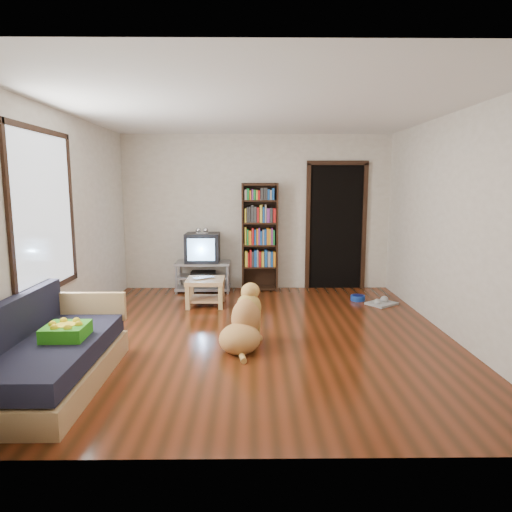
{
  "coord_description": "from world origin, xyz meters",
  "views": [
    {
      "loc": [
        -0.1,
        -5.24,
        1.78
      ],
      "look_at": [
        -0.04,
        0.33,
        0.9
      ],
      "focal_mm": 32.0,
      "sensor_mm": 36.0,
      "label": 1
    }
  ],
  "objects_px": {
    "laptop": "(205,278)",
    "grey_rag": "(382,303)",
    "sofa": "(51,358)",
    "green_cushion": "(66,331)",
    "dog_bowl": "(358,298)",
    "tv_stand": "(203,275)",
    "coffee_table": "(205,287)",
    "dog": "(244,324)",
    "bookshelf": "(260,231)",
    "crt_tv": "(203,247)"
  },
  "relations": [
    {
      "from": "laptop",
      "to": "grey_rag",
      "type": "xyz_separation_m",
      "value": [
        2.63,
        0.04,
        -0.4
      ]
    },
    {
      "from": "grey_rag",
      "to": "sofa",
      "type": "bearing_deg",
      "value": -143.73
    },
    {
      "from": "green_cushion",
      "to": "dog_bowl",
      "type": "bearing_deg",
      "value": 40.21
    },
    {
      "from": "tv_stand",
      "to": "laptop",
      "type": "bearing_deg",
      "value": -82.18
    },
    {
      "from": "tv_stand",
      "to": "coffee_table",
      "type": "distance_m",
      "value": 0.92
    },
    {
      "from": "sofa",
      "to": "dog",
      "type": "relative_size",
      "value": 2.08
    },
    {
      "from": "bookshelf",
      "to": "tv_stand",
      "type": "bearing_deg",
      "value": -174.37
    },
    {
      "from": "green_cushion",
      "to": "tv_stand",
      "type": "height_order",
      "value": "green_cushion"
    },
    {
      "from": "grey_rag",
      "to": "dog",
      "type": "xyz_separation_m",
      "value": [
        -2.03,
        -1.78,
        0.25
      ]
    },
    {
      "from": "tv_stand",
      "to": "dog",
      "type": "relative_size",
      "value": 1.04
    },
    {
      "from": "laptop",
      "to": "tv_stand",
      "type": "bearing_deg",
      "value": 64.85
    },
    {
      "from": "dog",
      "to": "laptop",
      "type": "bearing_deg",
      "value": 108.98
    },
    {
      "from": "dog_bowl",
      "to": "grey_rag",
      "type": "relative_size",
      "value": 0.55
    },
    {
      "from": "coffee_table",
      "to": "dog_bowl",
      "type": "bearing_deg",
      "value": 6.44
    },
    {
      "from": "bookshelf",
      "to": "sofa",
      "type": "height_order",
      "value": "bookshelf"
    },
    {
      "from": "grey_rag",
      "to": "tv_stand",
      "type": "relative_size",
      "value": 0.44
    },
    {
      "from": "tv_stand",
      "to": "coffee_table",
      "type": "relative_size",
      "value": 1.64
    },
    {
      "from": "tv_stand",
      "to": "sofa",
      "type": "relative_size",
      "value": 0.5
    },
    {
      "from": "tv_stand",
      "to": "coffee_table",
      "type": "xyz_separation_m",
      "value": [
        0.13,
        -0.91,
        0.01
      ]
    },
    {
      "from": "green_cushion",
      "to": "bookshelf",
      "type": "xyz_separation_m",
      "value": [
        1.8,
        3.66,
        0.52
      ]
    },
    {
      "from": "dog",
      "to": "sofa",
      "type": "bearing_deg",
      "value": -150.67
    },
    {
      "from": "laptop",
      "to": "bookshelf",
      "type": "bearing_deg",
      "value": 18.49
    },
    {
      "from": "crt_tv",
      "to": "laptop",
      "type": "bearing_deg",
      "value": -82.36
    },
    {
      "from": "crt_tv",
      "to": "bookshelf",
      "type": "height_order",
      "value": "bookshelf"
    },
    {
      "from": "dog_bowl",
      "to": "tv_stand",
      "type": "relative_size",
      "value": 0.24
    },
    {
      "from": "green_cushion",
      "to": "bookshelf",
      "type": "relative_size",
      "value": 0.2
    },
    {
      "from": "coffee_table",
      "to": "dog",
      "type": "relative_size",
      "value": 0.64
    },
    {
      "from": "sofa",
      "to": "coffee_table",
      "type": "relative_size",
      "value": 3.27
    },
    {
      "from": "green_cushion",
      "to": "dog_bowl",
      "type": "relative_size",
      "value": 1.64
    },
    {
      "from": "dog_bowl",
      "to": "coffee_table",
      "type": "xyz_separation_m",
      "value": [
        -2.33,
        -0.26,
        0.24
      ]
    },
    {
      "from": "laptop",
      "to": "sofa",
      "type": "relative_size",
      "value": 0.18
    },
    {
      "from": "tv_stand",
      "to": "sofa",
      "type": "bearing_deg",
      "value": -105.02
    },
    {
      "from": "sofa",
      "to": "coffee_table",
      "type": "height_order",
      "value": "sofa"
    },
    {
      "from": "green_cushion",
      "to": "sofa",
      "type": "bearing_deg",
      "value": -152.42
    },
    {
      "from": "crt_tv",
      "to": "sofa",
      "type": "relative_size",
      "value": 0.32
    },
    {
      "from": "green_cushion",
      "to": "dog",
      "type": "bearing_deg",
      "value": 28.15
    },
    {
      "from": "laptop",
      "to": "grey_rag",
      "type": "height_order",
      "value": "laptop"
    },
    {
      "from": "tv_stand",
      "to": "dog_bowl",
      "type": "bearing_deg",
      "value": -14.7
    },
    {
      "from": "laptop",
      "to": "dog",
      "type": "xyz_separation_m",
      "value": [
        0.6,
        -1.74,
        -0.15
      ]
    },
    {
      "from": "bookshelf",
      "to": "grey_rag",
      "type": "bearing_deg",
      "value": -28.69
    },
    {
      "from": "grey_rag",
      "to": "laptop",
      "type": "bearing_deg",
      "value": -179.07
    },
    {
      "from": "coffee_table",
      "to": "dog",
      "type": "height_order",
      "value": "dog"
    },
    {
      "from": "tv_stand",
      "to": "sofa",
      "type": "xyz_separation_m",
      "value": [
        -0.97,
        -3.63,
        -0.01
      ]
    },
    {
      "from": "green_cushion",
      "to": "coffee_table",
      "type": "distance_m",
      "value": 2.84
    },
    {
      "from": "grey_rag",
      "to": "bookshelf",
      "type": "bearing_deg",
      "value": 151.31
    },
    {
      "from": "green_cushion",
      "to": "grey_rag",
      "type": "distance_m",
      "value": 4.51
    },
    {
      "from": "bookshelf",
      "to": "coffee_table",
      "type": "relative_size",
      "value": 3.27
    },
    {
      "from": "dog_bowl",
      "to": "crt_tv",
      "type": "bearing_deg",
      "value": 164.82
    },
    {
      "from": "green_cushion",
      "to": "tv_stand",
      "type": "distance_m",
      "value": 3.67
    },
    {
      "from": "sofa",
      "to": "crt_tv",
      "type": "bearing_deg",
      "value": 75.07
    }
  ]
}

